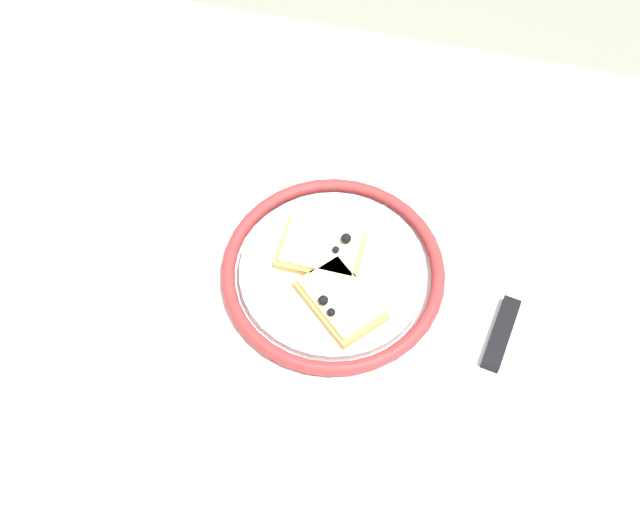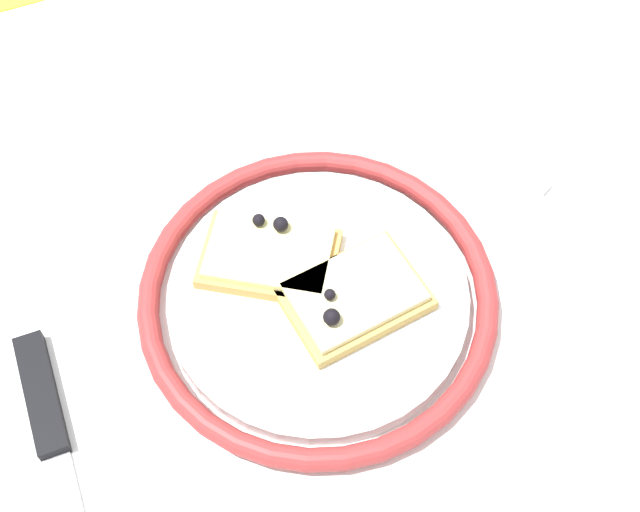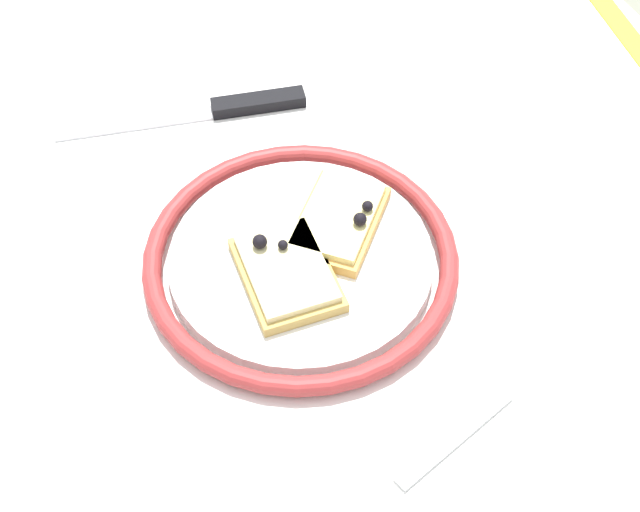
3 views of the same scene
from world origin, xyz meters
The scene contains 7 objects.
ground_plane centered at (0.00, 0.00, 0.00)m, with size 6.00×6.00×0.00m, color gray.
dining_table centered at (0.00, 0.00, 0.65)m, with size 1.18×0.85×0.72m.
plate centered at (0.04, 0.03, 0.73)m, with size 0.26×0.26×0.02m.
pizza_slice_near centered at (0.03, 0.05, 0.74)m, with size 0.10×0.07×0.03m.
pizza_slice_far centered at (0.06, -0.01, 0.74)m, with size 0.11×0.11×0.03m.
knife centered at (0.25, 0.03, 0.72)m, with size 0.06×0.24×0.01m.
fork centered at (-0.16, 0.03, 0.72)m, with size 0.08×0.20×0.00m.
Camera 2 is at (0.20, 0.29, 1.26)m, focal length 48.02 mm.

